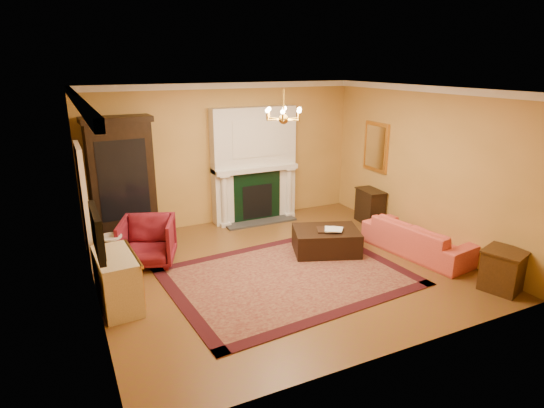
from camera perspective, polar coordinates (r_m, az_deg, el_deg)
floor at (r=7.96m, az=1.32°, el=-8.02°), size 6.00×5.50×0.02m
ceiling at (r=7.20m, az=1.49°, el=14.25°), size 6.00×5.50×0.02m
wall_back at (r=9.91m, az=-5.90°, el=6.22°), size 6.00×0.02×3.00m
wall_front at (r=5.25m, az=15.24°, el=-4.50°), size 6.00×0.02×3.00m
wall_left at (r=6.68m, az=-22.27°, el=-0.50°), size 0.02×5.50×3.00m
wall_right at (r=9.17m, az=18.47°, el=4.50°), size 0.02×5.50×3.00m
fireplace at (r=10.02m, az=-2.24°, el=4.63°), size 1.90×0.70×2.50m
crown_molding at (r=8.07m, az=-1.70°, el=14.08°), size 6.00×5.50×0.12m
doorway at (r=8.44m, az=-22.40°, el=-0.18°), size 0.08×1.05×2.10m
tv_panel at (r=6.16m, az=-21.10°, el=-3.30°), size 0.09×0.95×0.58m
gilt_mirror at (r=10.14m, az=12.92°, el=6.99°), size 0.06×0.76×1.05m
chandelier at (r=7.23m, az=1.47°, el=11.07°), size 0.63×0.55×0.53m
oriental_rug at (r=7.62m, az=2.03°, el=-9.09°), size 4.02×3.14×0.02m
china_cabinet at (r=9.23m, az=-18.30°, el=2.49°), size 1.19×0.59×2.34m
wingback_armchair at (r=8.21m, az=-15.36°, el=-4.29°), size 1.12×1.09×0.91m
pedestal_table at (r=8.02m, az=-19.46°, el=-5.71°), size 0.38×0.38×0.68m
commode at (r=6.99m, az=-18.86°, el=-9.09°), size 0.56×1.09×0.80m
coral_sofa at (r=8.78m, az=17.89°, el=-3.47°), size 0.92×2.14×0.81m
end_table at (r=7.95m, az=26.99°, el=-7.51°), size 0.68×0.68×0.62m
console_table at (r=10.21m, az=12.16°, el=-0.36°), size 0.42×0.68×0.72m
leather_ottoman at (r=8.52m, az=6.80°, el=-4.57°), size 1.40×1.22×0.44m
ottoman_tray at (r=8.39m, az=7.12°, el=-3.24°), size 0.52×0.48×0.03m
book_a at (r=8.29m, az=6.66°, el=-2.30°), size 0.20×0.14×0.29m
book_b at (r=8.32m, az=7.47°, el=-2.28°), size 0.17×0.15×0.28m
topiary_left at (r=9.71m, az=-5.38°, el=5.89°), size 0.17×0.17×0.46m
topiary_right at (r=10.20m, az=1.25°, el=6.43°), size 0.16×0.16×0.43m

